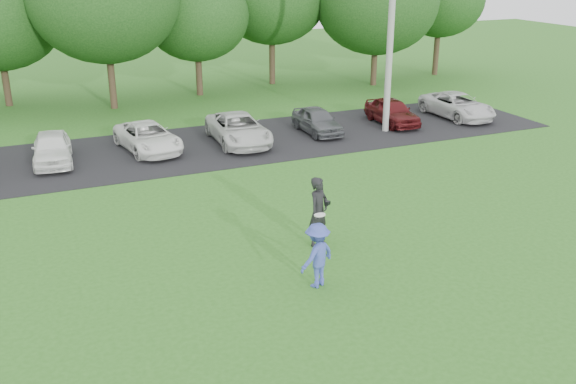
# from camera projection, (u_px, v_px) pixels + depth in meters

# --- Properties ---
(ground) EXTENTS (100.00, 100.00, 0.00)m
(ground) POSITION_uv_depth(u_px,v_px,m) (345.00, 289.00, 15.52)
(ground) COLOR #2A621C
(ground) RESTS_ON ground
(parking_lot) EXTENTS (32.00, 6.50, 0.03)m
(parking_lot) POSITION_uv_depth(u_px,v_px,m) (197.00, 147.00, 26.67)
(parking_lot) COLOR black
(parking_lot) RESTS_ON ground
(utility_pole) EXTENTS (0.28, 0.28, 9.48)m
(utility_pole) POSITION_uv_depth(u_px,v_px,m) (391.00, 24.00, 27.38)
(utility_pole) COLOR #989994
(utility_pole) RESTS_ON ground
(frisbee_player) EXTENTS (1.21, 0.99, 1.89)m
(frisbee_player) POSITION_uv_depth(u_px,v_px,m) (317.00, 255.00, 15.40)
(frisbee_player) COLOR #3C4CAB
(frisbee_player) RESTS_ON ground
(camera_bystander) EXTENTS (0.86, 0.78, 1.97)m
(camera_bystander) POSITION_uv_depth(u_px,v_px,m) (319.00, 212.00, 17.54)
(camera_bystander) COLOR black
(camera_bystander) RESTS_ON ground
(parked_cars) EXTENTS (28.06, 4.86, 1.25)m
(parked_cars) POSITION_uv_depth(u_px,v_px,m) (200.00, 133.00, 26.48)
(parked_cars) COLOR silver
(parked_cars) RESTS_ON parking_lot
(tree_row) EXTENTS (42.39, 9.85, 8.64)m
(tree_row) POSITION_uv_depth(u_px,v_px,m) (170.00, 6.00, 33.89)
(tree_row) COLOR #38281C
(tree_row) RESTS_ON ground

